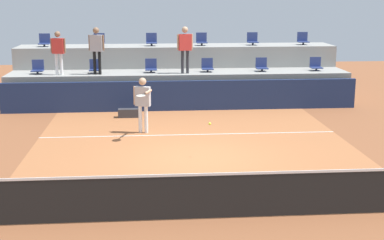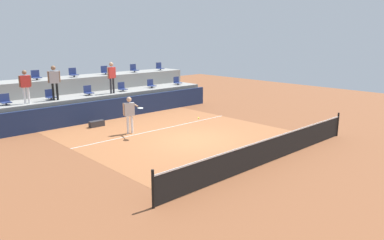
{
  "view_description": "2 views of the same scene",
  "coord_description": "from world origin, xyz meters",
  "px_view_note": "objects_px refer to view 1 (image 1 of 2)",
  "views": [
    {
      "loc": [
        -1.26,
        -13.74,
        4.21
      ],
      "look_at": [
        -0.11,
        0.13,
        0.99
      ],
      "focal_mm": 51.41,
      "sensor_mm": 36.0,
      "label": 1
    },
    {
      "loc": [
        -10.48,
        -11.11,
        4.42
      ],
      "look_at": [
        -0.2,
        -0.15,
        0.94
      ],
      "focal_mm": 34.04,
      "sensor_mm": 36.0,
      "label": 2
    }
  ],
  "objects_px": {
    "stadium_chair_lower_right": "(262,66)",
    "stadium_chair_upper_mid_right": "(202,40)",
    "stadium_chair_lower_far_right": "(316,65)",
    "stadium_chair_upper_far_left": "(44,41)",
    "spectator_leaning_on_rail": "(58,49)",
    "spectator_in_grey": "(97,46)",
    "stadium_chair_lower_mid_left": "(151,67)",
    "stadium_chair_upper_far_right": "(303,39)",
    "equipment_bag": "(129,113)",
    "tennis_player": "(143,99)",
    "spectator_in_white": "(185,45)",
    "stadium_chair_upper_mid_left": "(151,40)",
    "stadium_chair_upper_left": "(99,41)",
    "tennis_ball": "(210,124)",
    "stadium_chair_lower_mid_right": "(207,66)",
    "stadium_chair_lower_far_left": "(38,68)",
    "stadium_chair_lower_left": "(95,67)",
    "stadium_chair_upper_right": "(253,40)"
  },
  "relations": [
    {
      "from": "stadium_chair_lower_mid_left",
      "to": "stadium_chair_upper_right",
      "type": "distance_m",
      "value": 4.7
    },
    {
      "from": "equipment_bag",
      "to": "spectator_in_white",
      "type": "bearing_deg",
      "value": 41.69
    },
    {
      "from": "stadium_chair_lower_mid_left",
      "to": "stadium_chair_lower_far_right",
      "type": "height_order",
      "value": "same"
    },
    {
      "from": "stadium_chair_lower_mid_right",
      "to": "spectator_in_grey",
      "type": "bearing_deg",
      "value": -174.74
    },
    {
      "from": "stadium_chair_lower_far_right",
      "to": "stadium_chair_upper_far_left",
      "type": "xyz_separation_m",
      "value": [
        -10.72,
        1.8,
        0.85
      ]
    },
    {
      "from": "stadium_chair_lower_mid_left",
      "to": "stadium_chair_lower_left",
      "type": "bearing_deg",
      "value": 180.0
    },
    {
      "from": "stadium_chair_upper_mid_left",
      "to": "stadium_chair_upper_far_right",
      "type": "distance_m",
      "value": 6.35
    },
    {
      "from": "stadium_chair_lower_mid_right",
      "to": "stadium_chair_upper_mid_right",
      "type": "bearing_deg",
      "value": 91.48
    },
    {
      "from": "stadium_chair_upper_right",
      "to": "tennis_player",
      "type": "xyz_separation_m",
      "value": [
        -4.57,
        -6.29,
        -1.26
      ]
    },
    {
      "from": "stadium_chair_upper_left",
      "to": "stadium_chair_lower_far_right",
      "type": "bearing_deg",
      "value": -11.92
    },
    {
      "from": "tennis_player",
      "to": "equipment_bag",
      "type": "height_order",
      "value": "tennis_player"
    },
    {
      "from": "spectator_in_grey",
      "to": "spectator_in_white",
      "type": "bearing_deg",
      "value": -0.0
    },
    {
      "from": "stadium_chair_lower_left",
      "to": "stadium_chair_lower_mid_left",
      "type": "xyz_separation_m",
      "value": [
        2.11,
        0.0,
        0.0
      ]
    },
    {
      "from": "spectator_in_grey",
      "to": "stadium_chair_lower_mid_left",
      "type": "bearing_deg",
      "value": 10.87
    },
    {
      "from": "stadium_chair_upper_mid_left",
      "to": "stadium_chair_upper_left",
      "type": "bearing_deg",
      "value": 180.0
    },
    {
      "from": "stadium_chair_upper_far_left",
      "to": "tennis_ball",
      "type": "distance_m",
      "value": 10.77
    },
    {
      "from": "stadium_chair_lower_right",
      "to": "stadium_chair_upper_mid_left",
      "type": "relative_size",
      "value": 1.0
    },
    {
      "from": "stadium_chair_lower_far_right",
      "to": "stadium_chair_upper_far_left",
      "type": "height_order",
      "value": "stadium_chair_upper_far_left"
    },
    {
      "from": "spectator_in_white",
      "to": "equipment_bag",
      "type": "relative_size",
      "value": 2.31
    },
    {
      "from": "stadium_chair_lower_right",
      "to": "spectator_leaning_on_rail",
      "type": "bearing_deg",
      "value": -177.14
    },
    {
      "from": "stadium_chair_lower_mid_left",
      "to": "equipment_bag",
      "type": "relative_size",
      "value": 0.68
    },
    {
      "from": "spectator_leaning_on_rail",
      "to": "spectator_in_grey",
      "type": "height_order",
      "value": "spectator_in_grey"
    },
    {
      "from": "stadium_chair_lower_far_left",
      "to": "spectator_in_grey",
      "type": "height_order",
      "value": "spectator_in_grey"
    },
    {
      "from": "stadium_chair_upper_far_left",
      "to": "equipment_bag",
      "type": "bearing_deg",
      "value": -49.3
    },
    {
      "from": "stadium_chair_lower_mid_left",
      "to": "stadium_chair_upper_mid_left",
      "type": "height_order",
      "value": "stadium_chair_upper_mid_left"
    },
    {
      "from": "spectator_leaning_on_rail",
      "to": "stadium_chair_upper_mid_left",
      "type": "bearing_deg",
      "value": 32.32
    },
    {
      "from": "stadium_chair_lower_mid_left",
      "to": "stadium_chair_lower_far_right",
      "type": "xyz_separation_m",
      "value": [
        6.45,
        0.0,
        0.0
      ]
    },
    {
      "from": "stadium_chair_lower_right",
      "to": "stadium_chair_upper_mid_right",
      "type": "bearing_deg",
      "value": 140.33
    },
    {
      "from": "stadium_chair_upper_mid_left",
      "to": "spectator_in_grey",
      "type": "height_order",
      "value": "spectator_in_grey"
    },
    {
      "from": "stadium_chair_lower_far_right",
      "to": "spectator_in_grey",
      "type": "bearing_deg",
      "value": -177.4
    },
    {
      "from": "stadium_chair_upper_left",
      "to": "stadium_chair_upper_mid_left",
      "type": "xyz_separation_m",
      "value": [
        2.13,
        0.0,
        0.0
      ]
    },
    {
      "from": "stadium_chair_upper_mid_right",
      "to": "stadium_chair_lower_right",
      "type": "bearing_deg",
      "value": -39.67
    },
    {
      "from": "stadium_chair_lower_mid_left",
      "to": "stadium_chair_upper_far_right",
      "type": "height_order",
      "value": "stadium_chair_upper_far_right"
    },
    {
      "from": "equipment_bag",
      "to": "stadium_chair_lower_right",
      "type": "bearing_deg",
      "value": 23.69
    },
    {
      "from": "tennis_ball",
      "to": "spectator_in_white",
      "type": "bearing_deg",
      "value": 91.34
    },
    {
      "from": "spectator_in_grey",
      "to": "stadium_chair_upper_far_left",
      "type": "bearing_deg",
      "value": 136.17
    },
    {
      "from": "stadium_chair_upper_far_left",
      "to": "spectator_leaning_on_rail",
      "type": "relative_size",
      "value": 0.32
    },
    {
      "from": "stadium_chair_lower_mid_right",
      "to": "stadium_chair_upper_far_right",
      "type": "height_order",
      "value": "stadium_chair_upper_far_right"
    },
    {
      "from": "stadium_chair_lower_far_left",
      "to": "stadium_chair_lower_far_right",
      "type": "distance_m",
      "value": 10.71
    },
    {
      "from": "stadium_chair_lower_mid_right",
      "to": "equipment_bag",
      "type": "height_order",
      "value": "stadium_chair_lower_mid_right"
    },
    {
      "from": "stadium_chair_lower_right",
      "to": "stadium_chair_lower_far_right",
      "type": "height_order",
      "value": "same"
    },
    {
      "from": "stadium_chair_lower_right",
      "to": "stadium_chair_upper_left",
      "type": "distance_m",
      "value": 6.68
    },
    {
      "from": "stadium_chair_lower_far_left",
      "to": "stadium_chair_upper_far_right",
      "type": "bearing_deg",
      "value": 9.58
    },
    {
      "from": "stadium_chair_lower_far_left",
      "to": "stadium_chair_lower_far_right",
      "type": "height_order",
      "value": "same"
    },
    {
      "from": "stadium_chair_lower_far_right",
      "to": "equipment_bag",
      "type": "xyz_separation_m",
      "value": [
        -7.25,
        -2.24,
        -1.31
      ]
    },
    {
      "from": "spectator_in_grey",
      "to": "equipment_bag",
      "type": "distance_m",
      "value": 3.09
    },
    {
      "from": "stadium_chair_lower_left",
      "to": "stadium_chair_lower_mid_right",
      "type": "height_order",
      "value": "same"
    },
    {
      "from": "stadium_chair_lower_right",
      "to": "spectator_in_grey",
      "type": "bearing_deg",
      "value": -176.51
    },
    {
      "from": "stadium_chair_upper_mid_left",
      "to": "tennis_player",
      "type": "relative_size",
      "value": 0.3
    },
    {
      "from": "stadium_chair_upper_mid_right",
      "to": "spectator_in_grey",
      "type": "relative_size",
      "value": 0.3
    }
  ]
}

